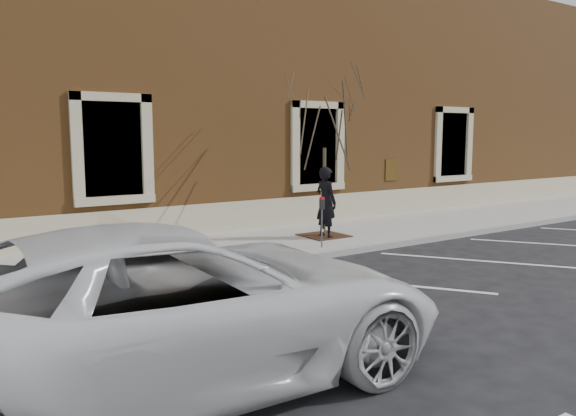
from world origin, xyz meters
TOP-DOWN VIEW (x-y plane):
  - ground at (0.00, 0.00)m, footprint 120.00×120.00m
  - sidewalk_near at (0.00, 1.75)m, footprint 40.00×3.50m
  - curb_near at (0.00, -0.05)m, footprint 40.00×0.12m
  - parking_stripes at (0.00, -2.20)m, footprint 28.00×4.40m
  - building_civic at (0.00, 7.74)m, footprint 40.00×8.62m
  - man at (1.64, 1.32)m, footprint 0.48×0.69m
  - parking_meter at (0.79, 0.38)m, footprint 0.11×0.08m
  - tree_grate at (1.73, 1.51)m, footprint 1.07×1.07m
  - sapling at (1.73, 1.51)m, footprint 2.46×2.46m
  - white_truck at (-4.75, -4.15)m, footprint 6.47×3.12m

SIDE VIEW (x-z plane):
  - ground at x=0.00m, z-range 0.00..0.00m
  - parking_stripes at x=0.00m, z-range 0.00..0.01m
  - sidewalk_near at x=0.00m, z-range 0.00..0.15m
  - curb_near at x=0.00m, z-range 0.00..0.15m
  - tree_grate at x=1.73m, z-range 0.15..0.18m
  - white_truck at x=-4.75m, z-range 0.00..1.78m
  - parking_meter at x=0.79m, z-range 0.38..1.55m
  - man at x=1.64m, z-range 0.15..1.94m
  - sapling at x=1.73m, z-range 0.97..5.08m
  - building_civic at x=0.00m, z-range 0.00..8.00m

